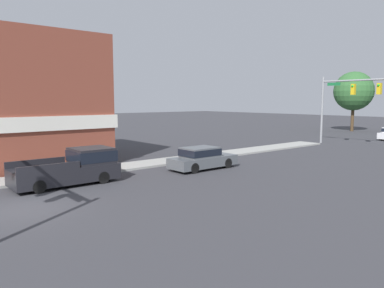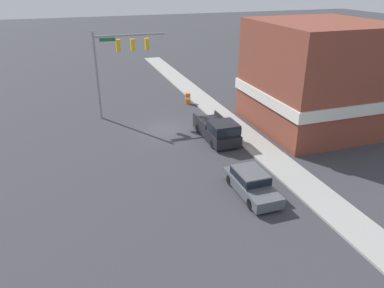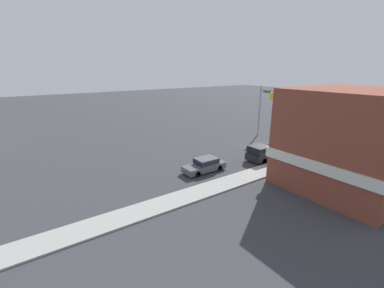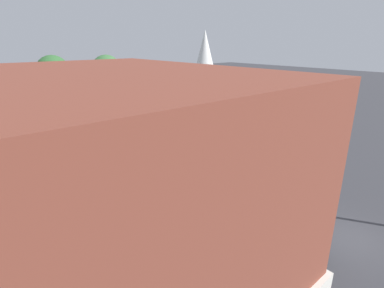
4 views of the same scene
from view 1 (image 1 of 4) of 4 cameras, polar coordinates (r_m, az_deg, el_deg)
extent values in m
plane|color=#38383D|center=(17.24, -24.40, -9.03)|extent=(200.00, 200.00, 0.00)
cylinder|color=gray|center=(41.74, 19.21, 4.90)|extent=(0.22, 0.22, 6.91)
cylinder|color=gray|center=(39.73, 24.78, 8.86)|extent=(8.63, 0.18, 0.18)
cube|color=gold|center=(40.15, 23.37, 7.66)|extent=(0.36, 0.36, 1.05)
sphere|color=green|center=(39.99, 23.26, 8.12)|extent=(0.22, 0.22, 0.22)
cube|color=gold|center=(39.10, 26.63, 7.54)|extent=(0.36, 0.36, 1.05)
sphere|color=green|center=(38.92, 26.54, 8.01)|extent=(0.22, 0.22, 0.22)
cube|color=#196B38|center=(41.15, 20.80, 8.53)|extent=(1.40, 0.04, 0.30)
cylinder|color=black|center=(26.14, 2.93, -2.48)|extent=(0.22, 0.66, 0.66)
cylinder|color=black|center=(25.02, 5.41, -2.92)|extent=(0.22, 0.66, 0.66)
cylinder|color=black|center=(24.29, -2.11, -3.18)|extent=(0.22, 0.66, 0.66)
cylinder|color=black|center=(23.07, 0.32, -3.70)|extent=(0.22, 0.66, 0.66)
cube|color=#51565B|center=(24.57, 1.71, -2.65)|extent=(1.81, 4.69, 0.65)
cube|color=#51565B|center=(24.29, 1.22, -1.23)|extent=(1.67, 2.25, 0.62)
cube|color=black|center=(24.29, 1.22, -1.23)|extent=(1.68, 2.34, 0.44)
cylinder|color=black|center=(47.44, 26.89, 0.94)|extent=(0.22, 0.66, 0.66)
cylinder|color=black|center=(22.60, -15.55, -4.17)|extent=(0.22, 0.66, 0.66)
cylinder|color=black|center=(20.91, -13.37, -4.98)|extent=(0.22, 0.66, 0.66)
cylinder|color=black|center=(21.46, -23.85, -5.07)|extent=(0.22, 0.66, 0.66)
cylinder|color=black|center=(19.67, -22.28, -6.04)|extent=(0.22, 0.66, 0.66)
cube|color=black|center=(21.04, -18.70, -4.31)|extent=(2.13, 5.47, 0.85)
cube|color=black|center=(21.48, -15.07, -1.67)|extent=(2.02, 2.08, 0.85)
cube|color=black|center=(21.48, -15.07, -1.67)|extent=(2.04, 2.16, 0.59)
cube|color=black|center=(21.50, -22.70, -2.63)|extent=(0.12, 3.09, 0.35)
cube|color=black|center=(19.61, -20.94, -3.40)|extent=(0.12, 3.09, 0.35)
cube|color=brown|center=(29.26, -25.22, 6.02)|extent=(9.60, 10.20, 8.95)
cube|color=silver|center=(29.29, -25.08, 3.24)|extent=(9.90, 10.50, 0.90)
cylinder|color=#4C3823|center=(59.18, 23.24, 3.40)|extent=(0.44, 0.44, 3.29)
sphere|color=#336633|center=(59.12, 23.42, 7.41)|extent=(5.57, 5.57, 5.57)
camera|label=2|loc=(35.46, 37.38, 18.13)|focal=35.00mm
camera|label=3|loc=(50.13, -0.28, 13.74)|focal=24.00mm
camera|label=4|loc=(31.22, -41.45, 14.63)|focal=28.00mm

